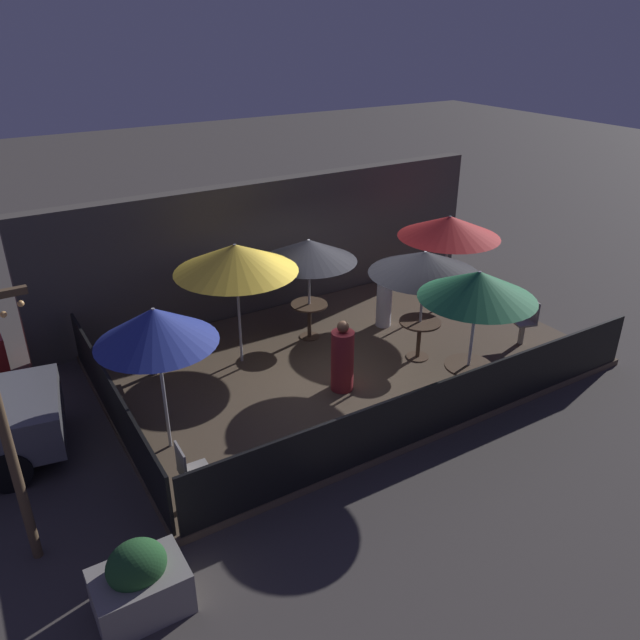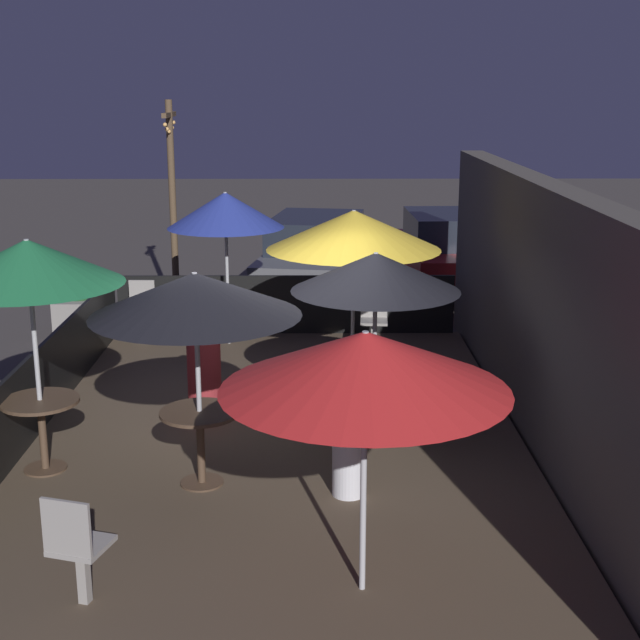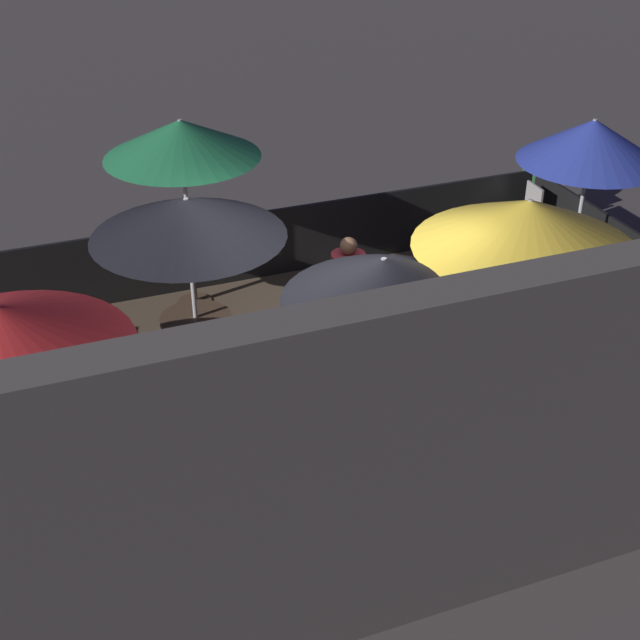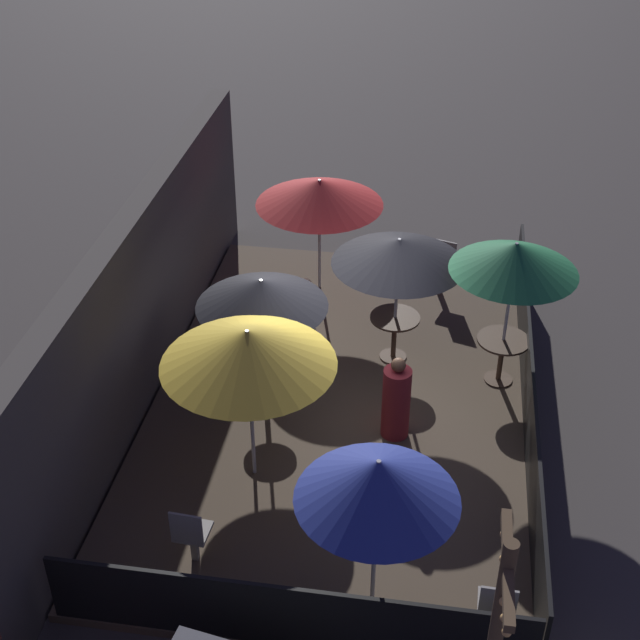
# 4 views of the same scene
# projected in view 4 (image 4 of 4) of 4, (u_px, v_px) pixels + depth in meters

# --- Properties ---
(ground_plane) EXTENTS (60.00, 60.00, 0.00)m
(ground_plane) POSITION_uv_depth(u_px,v_px,m) (340.00, 405.00, 13.61)
(ground_plane) COLOR #423D3A
(patio_deck) EXTENTS (8.92, 5.59, 0.12)m
(patio_deck) POSITION_uv_depth(u_px,v_px,m) (341.00, 401.00, 13.57)
(patio_deck) COLOR brown
(patio_deck) RESTS_ON ground_plane
(building_wall) EXTENTS (10.52, 0.36, 2.97)m
(building_wall) POSITION_uv_depth(u_px,v_px,m) (139.00, 307.00, 13.17)
(building_wall) COLOR #4C4742
(building_wall) RESTS_ON ground_plane
(fence_front) EXTENTS (8.72, 0.05, 0.95)m
(fence_front) POSITION_uv_depth(u_px,v_px,m) (528.00, 391.00, 12.93)
(fence_front) COLOR black
(fence_front) RESTS_ON patio_deck
(fence_side_left) EXTENTS (0.05, 5.39, 0.95)m
(fence_side_left) POSITION_uv_depth(u_px,v_px,m) (287.00, 617.00, 9.65)
(fence_side_left) COLOR black
(fence_side_left) RESTS_ON patio_deck
(patio_umbrella_0) EXTENTS (1.89, 1.89, 2.11)m
(patio_umbrella_0) POSITION_uv_depth(u_px,v_px,m) (262.00, 293.00, 12.50)
(patio_umbrella_0) COLOR #B2B2B7
(patio_umbrella_0) RESTS_ON patio_deck
(patio_umbrella_1) EXTENTS (1.87, 1.87, 2.43)m
(patio_umbrella_1) POSITION_uv_depth(u_px,v_px,m) (515.00, 257.00, 12.71)
(patio_umbrella_1) COLOR #B2B2B7
(patio_umbrella_1) RESTS_ON patio_deck
(patio_umbrella_2) EXTENTS (2.04, 2.04, 2.17)m
(patio_umbrella_2) POSITION_uv_depth(u_px,v_px,m) (399.00, 251.00, 13.35)
(patio_umbrella_2) COLOR #B2B2B7
(patio_umbrella_2) RESTS_ON patio_deck
(patio_umbrella_3) EXTENTS (2.21, 2.21, 2.13)m
(patio_umbrella_3) POSITION_uv_depth(u_px,v_px,m) (319.00, 192.00, 15.18)
(patio_umbrella_3) COLOR #B2B2B7
(patio_umbrella_3) RESTS_ON patio_deck
(patio_umbrella_4) EXTENTS (1.76, 1.76, 2.34)m
(patio_umbrella_4) POSITION_uv_depth(u_px,v_px,m) (378.00, 480.00, 9.13)
(patio_umbrella_4) COLOR #B2B2B7
(patio_umbrella_4) RESTS_ON patio_deck
(patio_umbrella_5) EXTENTS (2.24, 2.24, 2.36)m
(patio_umbrella_5) POSITION_uv_depth(u_px,v_px,m) (248.00, 348.00, 11.04)
(patio_umbrella_5) COLOR #B2B2B7
(patio_umbrella_5) RESTS_ON patio_deck
(dining_table_0) EXTENTS (0.74, 0.74, 0.75)m
(dining_table_0) POSITION_uv_depth(u_px,v_px,m) (265.00, 367.00, 13.22)
(dining_table_0) COLOR #4C3828
(dining_table_0) RESTS_ON patio_deck
(dining_table_1) EXTENTS (0.80, 0.80, 0.77)m
(dining_table_1) POSITION_uv_depth(u_px,v_px,m) (502.00, 348.00, 13.60)
(dining_table_1) COLOR #4C3828
(dining_table_1) RESTS_ON patio_deck
(dining_table_2) EXTENTS (0.79, 0.79, 0.78)m
(dining_table_2) POSITION_uv_depth(u_px,v_px,m) (395.00, 326.00, 14.10)
(dining_table_2) COLOR #4C3828
(dining_table_2) RESTS_ON patio_deck
(patio_chair_0) EXTENTS (0.41, 0.41, 0.95)m
(patio_chair_0) POSITION_uv_depth(u_px,v_px,m) (496.00, 607.00, 9.70)
(patio_chair_0) COLOR gray
(patio_chair_0) RESTS_ON patio_deck
(patio_chair_1) EXTENTS (0.43, 0.43, 0.93)m
(patio_chair_1) POSITION_uv_depth(u_px,v_px,m) (191.00, 533.00, 10.61)
(patio_chair_1) COLOR gray
(patio_chair_1) RESTS_ON patio_deck
(patio_chair_2) EXTENTS (0.50, 0.50, 0.95)m
(patio_chair_2) POSITION_uv_depth(u_px,v_px,m) (442.00, 265.00, 15.86)
(patio_chair_2) COLOR gray
(patio_chair_2) RESTS_ON patio_deck
(patron_0) EXTENTS (0.50, 0.50, 1.33)m
(patron_0) POSITION_uv_depth(u_px,v_px,m) (396.00, 401.00, 12.55)
(patron_0) COLOR maroon
(patron_0) RESTS_ON patio_deck
(patron_1) EXTENTS (0.38, 0.38, 1.18)m
(patron_1) POSITION_uv_depth(u_px,v_px,m) (306.00, 313.00, 14.54)
(patron_1) COLOR silver
(patron_1) RESTS_ON patio_deck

